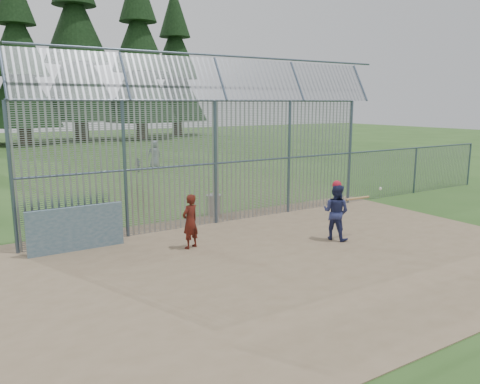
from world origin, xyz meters
TOP-DOWN VIEW (x-y plane):
  - ground at (0.00, 0.00)m, footprint 120.00×120.00m
  - dirt_infield at (0.00, -0.50)m, footprint 14.00×10.00m
  - dugout_wall at (-4.60, 2.90)m, footprint 2.50×0.12m
  - batter at (2.02, 0.00)m, footprint 0.87×0.96m
  - onlooker at (-1.92, 1.48)m, footprint 0.64×0.53m
  - bg_kid_standing at (3.39, 17.40)m, footprint 0.86×0.60m
  - bg_kid_seated at (1.86, 16.07)m, footprint 0.51×0.25m
  - batting_gear at (2.20, -0.03)m, footprint 1.97×0.34m
  - trash_can at (0.46, 4.51)m, footprint 0.56×0.56m
  - backstop_fence at (1.81, 3.43)m, footprint 20.09×0.81m
  - conifer_row at (1.93, 41.51)m, footprint 38.48×12.26m

SIDE VIEW (x-z plane):
  - ground at x=0.00m, z-range 0.00..0.00m
  - dirt_infield at x=0.00m, z-range 0.00..0.02m
  - trash_can at x=0.46m, z-range -0.03..0.79m
  - bg_kid_seated at x=1.86m, z-range 0.00..0.84m
  - dugout_wall at x=-4.60m, z-range 0.02..1.22m
  - onlooker at x=-1.92m, z-range 0.02..1.52m
  - batter at x=2.02m, z-range 0.02..1.64m
  - bg_kid_standing at x=3.39m, z-range 0.00..1.69m
  - batting_gear at x=2.20m, z-range 1.23..1.84m
  - backstop_fence at x=1.81m, z-range -0.29..5.01m
  - conifer_row at x=1.93m, z-range 0.73..20.93m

